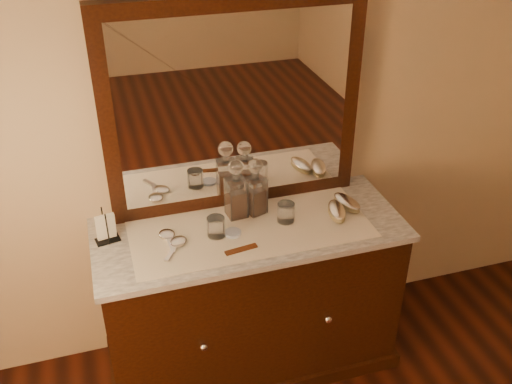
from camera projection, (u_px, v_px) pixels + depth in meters
dresser_cabinet at (250, 299)px, 2.90m from camera, size 1.40×0.55×0.82m
dresser_plinth at (251, 351)px, 3.09m from camera, size 1.46×0.59×0.08m
knob_left at (204, 347)px, 2.57m from camera, size 0.04×0.04×0.04m
knob_right at (328, 319)px, 2.72m from camera, size 0.04×0.04×0.04m
marble_top at (250, 230)px, 2.68m from camera, size 1.44×0.59×0.03m
mirror_frame at (234, 107)px, 2.61m from camera, size 1.20×0.08×1.00m
mirror_glass at (236, 110)px, 2.58m from camera, size 1.06×0.01×0.86m
lace_runner at (251, 229)px, 2.65m from camera, size 1.10×0.45×0.00m
pin_dish at (233, 233)px, 2.61m from camera, size 0.09×0.09×0.01m
comb at (241, 249)px, 2.51m from camera, size 0.15×0.05×0.01m
napkin_rack at (106, 229)px, 2.55m from camera, size 0.12×0.08×0.16m
decanter_left at (236, 194)px, 2.69m from camera, size 0.10×0.10×0.30m
decanter_right at (255, 192)px, 2.71m from camera, size 0.11×0.11×0.29m
brush_near at (337, 211)px, 2.73m from camera, size 0.11×0.19×0.05m
brush_far at (347, 203)px, 2.80m from camera, size 0.12×0.19×0.05m
hand_mirror_outer at (168, 236)px, 2.59m from camera, size 0.08×0.19×0.02m
hand_mirror_inner at (177, 244)px, 2.54m from camera, size 0.14×0.18×0.02m
tumblers at (252, 219)px, 2.63m from camera, size 0.42×0.10×0.09m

